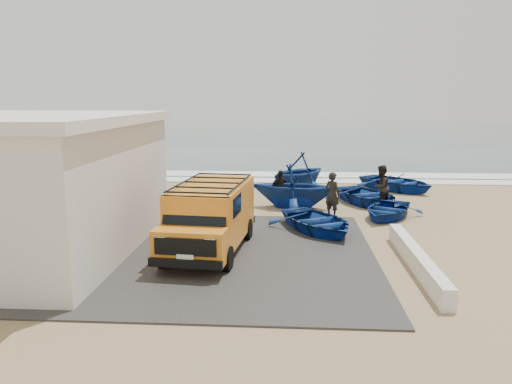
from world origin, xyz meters
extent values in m
plane|color=#9B825A|center=(0.00, 0.00, 0.00)|extent=(160.00, 160.00, 0.00)
cube|color=#393734|center=(-2.00, -2.00, 0.03)|extent=(12.00, 10.00, 0.05)
cube|color=#385166|center=(0.00, 56.00, 0.00)|extent=(180.00, 88.00, 0.01)
cube|color=white|center=(0.00, 12.00, 0.03)|extent=(180.00, 1.60, 0.06)
cube|color=white|center=(0.00, 14.50, 0.02)|extent=(180.00, 2.20, 0.04)
cube|color=silver|center=(-7.50, -2.00, 2.00)|extent=(8.00, 9.00, 4.00)
cube|color=black|center=(-3.55, -0.50, 2.60)|extent=(0.08, 0.70, 0.90)
cube|color=silver|center=(5.00, -3.00, 0.28)|extent=(0.35, 6.00, 0.55)
cube|color=orange|center=(-1.06, -1.39, 1.22)|extent=(2.37, 4.24, 1.72)
cube|color=orange|center=(-1.30, -3.88, 0.83)|extent=(2.06, 1.13, 0.94)
cube|color=black|center=(-1.26, -3.39, 1.67)|extent=(1.85, 0.53, 0.75)
cube|color=black|center=(-1.35, -4.37, 0.94)|extent=(1.68, 0.25, 0.47)
cube|color=black|center=(-1.36, -4.40, 0.49)|extent=(2.02, 0.34, 0.23)
cube|color=black|center=(-1.07, -1.44, 2.17)|extent=(2.24, 3.92, 0.06)
cylinder|color=black|center=(-2.19, -3.37, 0.36)|extent=(0.30, 0.75, 0.73)
cylinder|color=black|center=(-1.87, -0.16, 0.36)|extent=(0.30, 0.75, 0.73)
cylinder|color=black|center=(-0.34, -3.55, 0.36)|extent=(0.30, 0.75, 0.73)
cylinder|color=black|center=(-0.03, -0.34, 0.36)|extent=(0.30, 0.75, 0.73)
imported|color=navy|center=(2.40, 0.80, 0.40)|extent=(4.21, 4.69, 0.80)
imported|color=navy|center=(5.36, 3.18, 0.34)|extent=(3.63, 4.03, 0.68)
imported|color=navy|center=(1.60, 4.87, 0.97)|extent=(4.11, 3.68, 1.94)
imported|color=navy|center=(4.96, 5.74, 0.42)|extent=(4.34, 4.90, 0.84)
imported|color=navy|center=(1.89, 8.90, 1.02)|extent=(5.03, 5.10, 2.04)
imported|color=navy|center=(7.03, 9.41, 0.44)|extent=(5.06, 5.21, 0.88)
imported|color=black|center=(3.13, 3.15, 0.93)|extent=(0.81, 0.78, 1.86)
imported|color=black|center=(5.40, 4.99, 0.96)|extent=(1.15, 1.18, 1.91)
imported|color=black|center=(0.97, 5.45, 0.80)|extent=(0.99, 0.85, 1.59)
camera|label=1|loc=(1.32, -16.82, 4.79)|focal=35.00mm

